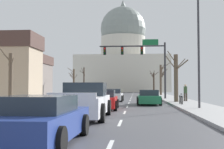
# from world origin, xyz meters

# --- Properties ---
(ground) EXTENTS (20.00, 180.00, 0.20)m
(ground) POSITION_xyz_m (0.00, -0.00, 0.02)
(ground) COLOR #47474C
(signal_gantry) EXTENTS (7.91, 0.41, 7.04)m
(signal_gantry) POSITION_xyz_m (4.82, 15.14, 5.22)
(signal_gantry) COLOR #28282D
(signal_gantry) RESTS_ON ground
(street_lamp_right) EXTENTS (2.17, 0.24, 8.93)m
(street_lamp_right) POSITION_xyz_m (7.95, -1.19, 5.34)
(street_lamp_right) COLOR #333338
(street_lamp_right) RESTS_ON ground
(capitol_building) EXTENTS (28.59, 21.74, 30.14)m
(capitol_building) POSITION_xyz_m (0.00, 77.28, 10.74)
(capitol_building) COLOR beige
(capitol_building) RESTS_ON ground
(sedan_near_00) EXTENTS (2.10, 4.30, 1.28)m
(sedan_near_00) POSITION_xyz_m (1.78, 10.44, 0.59)
(sedan_near_00) COLOR silver
(sedan_near_00) RESTS_ON ground
(sedan_near_01) EXTENTS (2.00, 4.53, 1.24)m
(sedan_near_01) POSITION_xyz_m (5.21, 4.69, 0.58)
(sedan_near_01) COLOR #1E7247
(sedan_near_01) RESTS_ON ground
(sedan_near_02) EXTENTS (2.00, 4.26, 1.30)m
(sedan_near_02) POSITION_xyz_m (2.00, -1.06, 0.60)
(sedan_near_02) COLOR #B71414
(sedan_near_02) RESTS_ON ground
(pickup_truck_near_03) EXTENTS (2.41, 5.73, 1.69)m
(pickup_truck_near_03) POSITION_xyz_m (1.67, -6.67, 0.76)
(pickup_truck_near_03) COLOR silver
(pickup_truck_near_03) RESTS_ON ground
(sedan_near_04) EXTENTS (2.15, 4.53, 1.25)m
(sedan_near_04) POSITION_xyz_m (1.61, -13.22, 0.60)
(sedan_near_04) COLOR navy
(sedan_near_04) RESTS_ON ground
(sedan_oncoming_00) EXTENTS (2.07, 4.43, 1.19)m
(sedan_oncoming_00) POSITION_xyz_m (-1.55, 22.33, 0.56)
(sedan_oncoming_00) COLOR silver
(sedan_oncoming_00) RESTS_ON ground
(sedan_oncoming_01) EXTENTS (1.99, 4.47, 1.20)m
(sedan_oncoming_01) POSITION_xyz_m (-5.21, 34.44, 0.56)
(sedan_oncoming_01) COLOR silver
(sedan_oncoming_01) RESTS_ON ground
(sedan_oncoming_02) EXTENTS (2.20, 4.66, 1.24)m
(sedan_oncoming_02) POSITION_xyz_m (-4.97, 47.12, 0.60)
(sedan_oncoming_02) COLOR silver
(sedan_oncoming_02) RESTS_ON ground
(flank_building_00) EXTENTS (9.24, 9.49, 7.70)m
(flank_building_00) POSITION_xyz_m (-17.74, 36.84, 3.90)
(flank_building_00) COLOR slate
(flank_building_00) RESTS_ON ground
(bare_tree_00) EXTENTS (1.72, 1.49, 5.58)m
(bare_tree_00) POSITION_xyz_m (8.47, 31.72, 2.89)
(bare_tree_00) COLOR brown
(bare_tree_00) RESTS_ON ground
(bare_tree_01) EXTENTS (2.27, 1.60, 5.34)m
(bare_tree_01) POSITION_xyz_m (-8.55, 40.05, 2.79)
(bare_tree_01) COLOR brown
(bare_tree_01) RESTS_ON ground
(bare_tree_02) EXTENTS (1.42, 1.97, 5.75)m
(bare_tree_02) POSITION_xyz_m (9.03, 37.87, 2.94)
(bare_tree_02) COLOR #423328
(bare_tree_02) RESTS_ON ground
(bare_tree_03) EXTENTS (1.52, 2.02, 5.23)m
(bare_tree_03) POSITION_xyz_m (-8.57, 8.80, 2.65)
(bare_tree_03) COLOR brown
(bare_tree_03) RESTS_ON ground
(bare_tree_04) EXTENTS (2.10, 1.95, 5.06)m
(bare_tree_04) POSITION_xyz_m (8.16, 47.72, 2.66)
(bare_tree_04) COLOR #423328
(bare_tree_04) RESTS_ON ground
(bare_tree_05) EXTENTS (1.13, 3.00, 6.23)m
(bare_tree_05) POSITION_xyz_m (-8.67, 53.00, 3.37)
(bare_tree_05) COLOR #423328
(bare_tree_05) RESTS_ON ground
(bare_tree_06) EXTENTS (1.87, 2.35, 4.55)m
(bare_tree_06) POSITION_xyz_m (7.82, 7.03, 2.42)
(bare_tree_06) COLOR brown
(bare_tree_06) RESTS_ON ground
(pedestrian_00) EXTENTS (0.35, 0.34, 1.61)m
(pedestrian_00) POSITION_xyz_m (8.89, 8.49, 1.03)
(pedestrian_00) COLOR #4C4238
(pedestrian_00) RESTS_ON ground
(bicycle_parked) EXTENTS (0.12, 1.77, 0.85)m
(bicycle_parked) POSITION_xyz_m (7.69, 3.29, 0.49)
(bicycle_parked) COLOR black
(bicycle_parked) RESTS_ON ground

